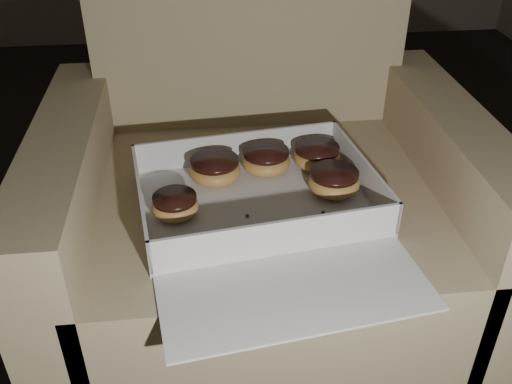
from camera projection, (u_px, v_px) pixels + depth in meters
name	position (u px, v px, depth m)	size (l,w,h in m)	color
armchair	(262.00, 218.00, 1.24)	(0.87, 0.73, 0.91)	#857055
bakery_box	(264.00, 211.00, 1.03)	(0.49, 0.55, 0.07)	silver
donut_a	(266.00, 160.00, 1.14)	(0.10, 0.10, 0.05)	#C29344
donut_b	(175.00, 205.00, 1.02)	(0.08, 0.08, 0.04)	#C29344
donut_c	(334.00, 181.00, 1.08)	(0.10, 0.10, 0.05)	#C29344
donut_d	(317.00, 156.00, 1.16)	(0.10, 0.10, 0.05)	#C29344
donut_e	(215.00, 169.00, 1.11)	(0.10, 0.10, 0.05)	#C29344
crumb_a	(323.00, 212.00, 1.03)	(0.01, 0.01, 0.00)	black
crumb_b	(247.00, 216.00, 1.02)	(0.01, 0.01, 0.00)	black
crumb_c	(299.00, 232.00, 0.98)	(0.01, 0.01, 0.00)	black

